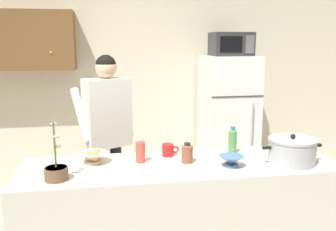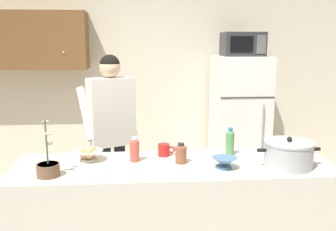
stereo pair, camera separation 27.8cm
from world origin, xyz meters
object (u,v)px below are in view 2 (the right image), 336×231
at_px(microwave, 243,44).
at_px(bottle_near_edge, 230,142).
at_px(person_near_pot, 111,121).
at_px(coffee_mug, 164,150).
at_px(potted_orchid, 48,168).
at_px(bottle_mid_counter, 181,153).
at_px(refrigerator, 239,122).
at_px(cooking_pot, 288,154).
at_px(empty_bowl, 224,162).
at_px(bread_bowl, 89,154).
at_px(bottle_far_corner, 135,149).

bearing_deg(microwave, bottle_near_edge, -107.98).
relative_size(person_near_pot, bottle_near_edge, 7.68).
bearing_deg(coffee_mug, potted_orchid, -154.41).
relative_size(bottle_near_edge, bottle_mid_counter, 1.45).
bearing_deg(potted_orchid, refrigerator, 47.74).
distance_m(cooking_pot, potted_orchid, 1.65).
relative_size(refrigerator, empty_bowl, 8.93).
bearing_deg(bread_bowl, cooking_pot, -9.59).
bearing_deg(cooking_pot, bottle_far_corner, 169.21).
height_order(refrigerator, bread_bowl, refrigerator).
bearing_deg(refrigerator, bread_bowl, -133.10).
relative_size(microwave, coffee_mug, 3.66).
height_order(person_near_pot, cooking_pot, person_near_pot).
distance_m(refrigerator, bottle_near_edge, 1.76).
relative_size(microwave, bottle_far_corner, 2.58).
xyz_separation_m(person_near_pot, potted_orchid, (-0.33, -1.12, -0.07)).
xyz_separation_m(cooking_pot, bottle_near_edge, (-0.35, 0.30, 0.01)).
distance_m(coffee_mug, bread_bowl, 0.58).
relative_size(person_near_pot, bottle_far_corner, 9.00).
xyz_separation_m(empty_bowl, bottle_far_corner, (-0.63, 0.21, 0.04)).
bearing_deg(potted_orchid, empty_bowl, 2.72).
bearing_deg(microwave, refrigerator, 90.07).
distance_m(microwave, coffee_mug, 2.09).
bearing_deg(coffee_mug, bottle_mid_counter, -58.47).
xyz_separation_m(coffee_mug, potted_orchid, (-0.79, -0.38, 0.01)).
bearing_deg(person_near_pot, microwave, 30.44).
bearing_deg(person_near_pot, potted_orchid, -106.64).
relative_size(empty_bowl, bottle_mid_counter, 1.21).
relative_size(person_near_pot, bread_bowl, 7.81).
height_order(refrigerator, bottle_far_corner, refrigerator).
bearing_deg(person_near_pot, bottle_near_edge, -37.87).
bearing_deg(bottle_far_corner, empty_bowl, -18.30).
relative_size(coffee_mug, bottle_far_corner, 0.70).
height_order(refrigerator, cooking_pot, refrigerator).
bearing_deg(person_near_pot, refrigerator, 31.05).
relative_size(cooking_pot, empty_bowl, 2.51).
height_order(empty_bowl, bottle_mid_counter, bottle_mid_counter).
height_order(empty_bowl, bottle_near_edge, bottle_near_edge).
distance_m(person_near_pot, coffee_mug, 0.87).
bearing_deg(bread_bowl, microwave, 46.53).
bearing_deg(bottle_far_corner, bread_bowl, 174.28).
bearing_deg(bottle_mid_counter, cooking_pot, -10.79).
xyz_separation_m(coffee_mug, empty_bowl, (0.40, -0.32, -0.00)).
bearing_deg(person_near_pot, coffee_mug, -58.10).
bearing_deg(microwave, bottle_far_corner, -126.24).
distance_m(microwave, bottle_near_edge, 1.87).
relative_size(person_near_pot, bottle_mid_counter, 11.15).
relative_size(cooking_pot, potted_orchid, 1.19).
bearing_deg(potted_orchid, coffee_mug, 25.59).
xyz_separation_m(refrigerator, coffee_mug, (-1.05, -1.64, 0.16)).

